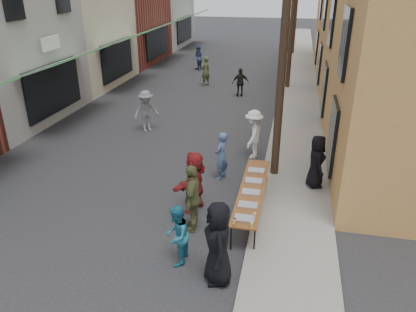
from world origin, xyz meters
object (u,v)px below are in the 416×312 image
at_px(catering_tray_sausage, 245,219).
at_px(utility_pole_mid, 293,10).
at_px(utility_pole_near, 284,41).
at_px(serving_table, 252,190).
at_px(guest_front_c, 177,236).
at_px(server, 316,161).
at_px(guest_front_a, 218,243).

bearing_deg(catering_tray_sausage, utility_pole_mid, 88.23).
distance_m(utility_pole_near, serving_table, 4.57).
bearing_deg(utility_pole_mid, guest_front_c, -96.50).
height_order(guest_front_c, server, server).
height_order(utility_pole_mid, guest_front_c, utility_pole_mid).
distance_m(guest_front_c, server, 5.53).
xyz_separation_m(catering_tray_sausage, guest_front_a, (-0.40, -1.39, 0.20)).
bearing_deg(guest_front_a, server, 135.41).
xyz_separation_m(guest_front_a, guest_front_c, (-1.05, 0.40, -0.23)).
distance_m(utility_pole_mid, guest_front_a, 17.91).
xyz_separation_m(utility_pole_mid, guest_front_c, (-1.95, -17.14, -3.74)).
bearing_deg(utility_pole_near, catering_tray_sausage, -96.86).
height_order(utility_pole_near, guest_front_a, utility_pole_near).
relative_size(utility_pole_mid, catering_tray_sausage, 18.00).
bearing_deg(serving_table, guest_front_c, -118.87).
height_order(catering_tray_sausage, guest_front_a, guest_front_a).
xyz_separation_m(utility_pole_near, catering_tray_sausage, (-0.50, -4.16, -3.71)).
bearing_deg(serving_table, guest_front_a, -97.51).
xyz_separation_m(utility_pole_near, serving_table, (-0.50, -2.51, -3.79)).
bearing_deg(utility_pole_mid, guest_front_a, -92.94).
xyz_separation_m(utility_pole_mid, catering_tray_sausage, (-0.50, -16.16, -3.71)).
bearing_deg(guest_front_c, utility_pole_near, 158.99).
distance_m(catering_tray_sausage, guest_front_a, 1.46).
bearing_deg(utility_pole_mid, serving_table, -91.97).
height_order(utility_pole_mid, serving_table, utility_pole_mid).
distance_m(serving_table, server, 2.58).
bearing_deg(guest_front_a, utility_pole_near, 150.51).
xyz_separation_m(catering_tray_sausage, guest_front_c, (-1.45, -0.99, -0.03)).
bearing_deg(utility_pole_near, server, -27.48).
xyz_separation_m(guest_front_c, server, (3.25, 4.47, 0.20)).
relative_size(catering_tray_sausage, guest_front_a, 0.25).
height_order(utility_pole_mid, server, utility_pole_mid).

